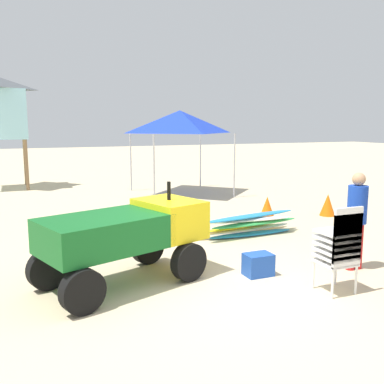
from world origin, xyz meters
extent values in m
plane|color=beige|center=(0.00, 0.00, 0.00)|extent=(80.00, 80.00, 0.00)
cube|color=#146023|center=(-1.58, 0.77, 0.85)|extent=(2.06, 1.61, 0.50)
cube|color=yellow|center=(-0.44, 1.15, 0.90)|extent=(1.11, 1.30, 0.60)
cylinder|color=black|center=(-0.44, 1.15, 1.35)|extent=(0.08, 0.08, 0.30)
cylinder|color=black|center=(-0.66, 1.66, 0.30)|extent=(0.63, 0.36, 0.60)
cylinder|color=black|center=(-0.31, 0.61, 0.30)|extent=(0.63, 0.36, 0.60)
cylinder|color=black|center=(-2.37, 1.09, 0.30)|extent=(0.63, 0.36, 0.60)
cylinder|color=black|center=(-2.02, 0.04, 0.30)|extent=(0.63, 0.36, 0.60)
cube|color=white|center=(1.48, -0.61, 0.44)|extent=(0.48, 0.48, 0.04)
cube|color=white|center=(1.48, -0.83, 0.64)|extent=(0.48, 0.04, 0.40)
cube|color=white|center=(1.48, -0.61, 0.53)|extent=(0.48, 0.48, 0.04)
cube|color=white|center=(1.48, -0.83, 0.73)|extent=(0.48, 0.04, 0.40)
cube|color=white|center=(1.48, -0.61, 0.62)|extent=(0.48, 0.48, 0.04)
cube|color=white|center=(1.48, -0.83, 0.82)|extent=(0.48, 0.04, 0.40)
cube|color=white|center=(1.48, -0.61, 0.71)|extent=(0.48, 0.48, 0.04)
cube|color=white|center=(1.48, -0.83, 0.91)|extent=(0.48, 0.04, 0.40)
cube|color=white|center=(1.48, -0.61, 0.80)|extent=(0.48, 0.48, 0.04)
cube|color=white|center=(1.48, -0.83, 1.00)|extent=(0.48, 0.04, 0.40)
cube|color=white|center=(1.48, -0.61, 0.89)|extent=(0.48, 0.48, 0.04)
cube|color=white|center=(1.48, -0.83, 1.09)|extent=(0.48, 0.04, 0.40)
cylinder|color=white|center=(1.69, -0.40, 0.21)|extent=(0.04, 0.04, 0.42)
cylinder|color=white|center=(1.27, -0.40, 0.21)|extent=(0.04, 0.04, 0.42)
cylinder|color=white|center=(1.69, -0.82, 0.21)|extent=(0.04, 0.04, 0.42)
cylinder|color=white|center=(1.27, -0.82, 0.21)|extent=(0.04, 0.04, 0.42)
ellipsoid|color=#268CCC|center=(1.98, 2.60, 0.04)|extent=(2.05, 0.30, 0.08)
ellipsoid|color=white|center=(1.89, 2.74, 0.12)|extent=(2.41, 0.42, 0.08)
ellipsoid|color=yellow|center=(1.99, 2.79, 0.20)|extent=(2.31, 0.71, 0.08)
ellipsoid|color=green|center=(2.06, 2.56, 0.28)|extent=(2.21, 0.46, 0.08)
ellipsoid|color=white|center=(1.91, 2.60, 0.36)|extent=(2.08, 0.47, 0.08)
ellipsoid|color=#268CCC|center=(1.94, 2.58, 0.44)|extent=(2.49, 0.66, 0.08)
cylinder|color=red|center=(2.38, 0.04, 0.40)|extent=(0.14, 0.14, 0.79)
cylinder|color=red|center=(2.54, 0.04, 0.40)|extent=(0.14, 0.14, 0.79)
cylinder|color=#193FB2|center=(2.46, 0.04, 1.11)|extent=(0.32, 0.32, 0.63)
sphere|color=tan|center=(2.46, 0.04, 1.53)|extent=(0.22, 0.22, 0.22)
cylinder|color=#B2B2B7|center=(1.20, 7.09, 1.06)|extent=(0.05, 0.05, 2.11)
cylinder|color=#B2B2B7|center=(3.96, 7.09, 1.06)|extent=(0.05, 0.05, 2.11)
cylinder|color=#B2B2B7|center=(1.20, 9.85, 1.06)|extent=(0.05, 0.05, 2.11)
cylinder|color=#B2B2B7|center=(3.96, 9.85, 1.06)|extent=(0.05, 0.05, 2.11)
pyramid|color=#1938BF|center=(2.58, 8.47, 2.49)|extent=(2.76, 2.76, 0.76)
cylinder|color=olive|center=(-2.30, 11.39, 0.93)|extent=(0.12, 0.12, 1.86)
cylinder|color=olive|center=(-2.30, 12.95, 0.93)|extent=(0.12, 0.12, 1.86)
cube|color=#A0E0EF|center=(-3.08, 12.17, 2.76)|extent=(1.80, 1.80, 1.80)
cone|color=orange|center=(4.91, 3.60, 0.29)|extent=(0.41, 0.41, 0.58)
cone|color=orange|center=(3.27, 3.99, 0.28)|extent=(0.39, 0.39, 0.56)
cube|color=blue|center=(0.81, 0.39, 0.18)|extent=(0.44, 0.32, 0.36)
camera|label=1|loc=(-2.74, -5.30, 2.43)|focal=40.04mm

